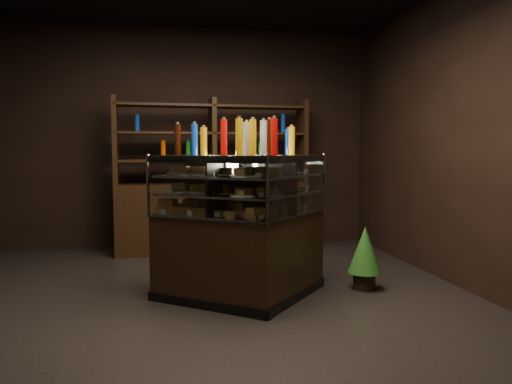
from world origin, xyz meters
TOP-DOWN VIEW (x-y plane):
  - ground at (0.00, 0.00)m, footprint 5.00×5.00m
  - room_shell at (0.00, 0.00)m, footprint 5.02×5.02m
  - display_case at (0.40, -0.15)m, footprint 1.69×1.29m
  - food_display at (0.40, -0.16)m, footprint 1.35×0.95m
  - bottles_top at (0.40, -0.15)m, footprint 1.18×0.81m
  - potted_conifer at (1.56, -0.03)m, footprint 0.32×0.32m
  - back_shelving at (0.30, 2.05)m, footprint 2.54×0.57m

SIDE VIEW (x-z plane):
  - ground at x=0.00m, z-range 0.00..0.00m
  - potted_conifer at x=1.56m, z-range 0.05..0.73m
  - display_case at x=0.40m, z-range -0.21..1.09m
  - back_shelving at x=0.30m, z-range -0.40..1.60m
  - food_display at x=0.40m, z-range 0.77..1.18m
  - bottles_top at x=0.40m, z-range 1.28..1.58m
  - room_shell at x=0.00m, z-range 0.44..3.45m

